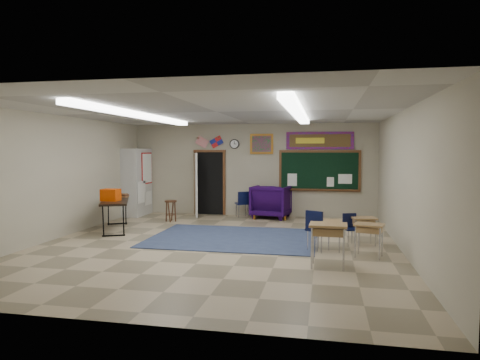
% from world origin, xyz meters
% --- Properties ---
extents(floor, '(9.00, 9.00, 0.00)m').
position_xyz_m(floor, '(0.00, 0.00, 0.00)').
color(floor, tan).
rests_on(floor, ground).
extents(back_wall, '(8.00, 0.04, 3.00)m').
position_xyz_m(back_wall, '(0.00, 4.50, 1.50)').
color(back_wall, '#A9A289').
rests_on(back_wall, floor).
extents(front_wall, '(8.00, 0.04, 3.00)m').
position_xyz_m(front_wall, '(0.00, -4.50, 1.50)').
color(front_wall, '#A9A289').
rests_on(front_wall, floor).
extents(left_wall, '(0.04, 9.00, 3.00)m').
position_xyz_m(left_wall, '(-4.00, 0.00, 1.50)').
color(left_wall, '#A9A289').
rests_on(left_wall, floor).
extents(right_wall, '(0.04, 9.00, 3.00)m').
position_xyz_m(right_wall, '(4.00, 0.00, 1.50)').
color(right_wall, '#A9A289').
rests_on(right_wall, floor).
extents(ceiling, '(8.00, 9.00, 0.04)m').
position_xyz_m(ceiling, '(0.00, 0.00, 3.00)').
color(ceiling, silver).
rests_on(ceiling, back_wall).
extents(area_rug, '(4.00, 3.00, 0.02)m').
position_xyz_m(area_rug, '(0.20, 0.80, 0.01)').
color(area_rug, navy).
rests_on(area_rug, floor).
extents(fluorescent_strips, '(3.86, 6.00, 0.10)m').
position_xyz_m(fluorescent_strips, '(0.00, 0.00, 2.94)').
color(fluorescent_strips, white).
rests_on(fluorescent_strips, ceiling).
extents(doorway, '(1.10, 0.89, 2.16)m').
position_xyz_m(doorway, '(-1.50, 4.35, 1.06)').
color(doorway, black).
rests_on(doorway, back_wall).
extents(chalkboard, '(2.55, 0.14, 1.30)m').
position_xyz_m(chalkboard, '(2.20, 4.46, 1.46)').
color(chalkboard, '#5B331A').
rests_on(chalkboard, back_wall).
extents(bulletin_board, '(2.10, 0.05, 0.55)m').
position_xyz_m(bulletin_board, '(2.20, 4.47, 2.45)').
color(bulletin_board, '#B40F17').
rests_on(bulletin_board, back_wall).
extents(framed_art_print, '(0.75, 0.05, 0.65)m').
position_xyz_m(framed_art_print, '(0.35, 4.47, 2.35)').
color(framed_art_print, '#8F591B').
rests_on(framed_art_print, back_wall).
extents(wall_clock, '(0.32, 0.05, 0.32)m').
position_xyz_m(wall_clock, '(-0.55, 4.47, 2.35)').
color(wall_clock, black).
rests_on(wall_clock, back_wall).
extents(wall_flags, '(1.16, 0.06, 0.70)m').
position_xyz_m(wall_flags, '(-1.40, 4.44, 2.48)').
color(wall_flags, red).
rests_on(wall_flags, back_wall).
extents(storage_cabinet, '(0.59, 1.25, 2.20)m').
position_xyz_m(storage_cabinet, '(-3.71, 3.85, 1.10)').
color(storage_cabinet, '#B2B2AD').
rests_on(storage_cabinet, floor).
extents(wingback_armchair, '(1.29, 1.32, 1.04)m').
position_xyz_m(wingback_armchair, '(0.72, 4.15, 0.52)').
color(wingback_armchair, '#190532').
rests_on(wingback_armchair, floor).
extents(student_chair_reading, '(0.56, 0.56, 0.83)m').
position_xyz_m(student_chair_reading, '(-0.22, 4.10, 0.42)').
color(student_chair_reading, black).
rests_on(student_chair_reading, floor).
extents(student_chair_desk_a, '(0.59, 0.59, 0.88)m').
position_xyz_m(student_chair_desk_a, '(2.26, -0.12, 0.44)').
color(student_chair_desk_a, black).
rests_on(student_chair_desk_a, floor).
extents(student_chair_desk_b, '(0.45, 0.45, 0.71)m').
position_xyz_m(student_chair_desk_b, '(2.99, 0.56, 0.35)').
color(student_chair_desk_b, black).
rests_on(student_chair_desk_b, floor).
extents(student_desk_front_left, '(0.57, 0.44, 0.65)m').
position_xyz_m(student_desk_front_left, '(2.48, -0.06, 0.37)').
color(student_desk_front_left, '#9C7E48').
rests_on(student_desk_front_left, floor).
extents(student_desk_front_right, '(0.60, 0.50, 0.63)m').
position_xyz_m(student_desk_front_right, '(3.26, 0.64, 0.35)').
color(student_desk_front_right, '#9C7E48').
rests_on(student_desk_front_right, floor).
extents(student_desk_back_left, '(0.69, 0.53, 0.81)m').
position_xyz_m(student_desk_back_left, '(2.45, -1.41, 0.45)').
color(student_desk_back_left, '#9C7E48').
rests_on(student_desk_back_left, floor).
extents(student_desk_back_right, '(0.65, 0.55, 0.68)m').
position_xyz_m(student_desk_back_right, '(3.27, -0.47, 0.38)').
color(student_desk_back_right, '#9C7E48').
rests_on(student_desk_back_right, floor).
extents(folding_table, '(1.43, 2.09, 1.13)m').
position_xyz_m(folding_table, '(-3.14, 1.22, 0.45)').
color(folding_table, black).
rests_on(folding_table, floor).
extents(wooden_stool, '(0.36, 0.36, 0.64)m').
position_xyz_m(wooden_stool, '(-2.16, 2.82, 0.33)').
color(wooden_stool, '#4A2916').
rests_on(wooden_stool, floor).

